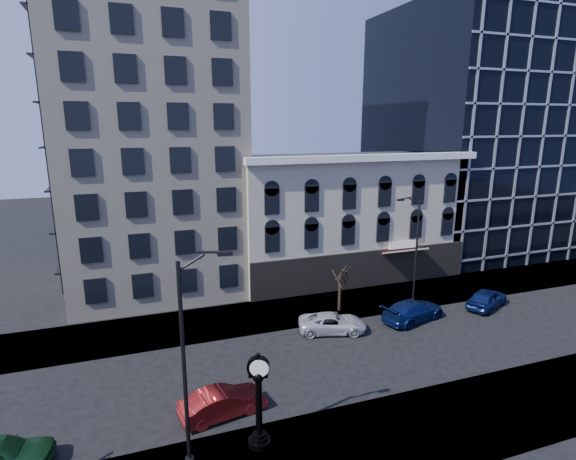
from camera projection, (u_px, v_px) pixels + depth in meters
name	position (u px, v px, depth m)	size (l,w,h in m)	color
ground	(279.00, 368.00, 28.56)	(160.00, 160.00, 0.00)	black
sidewalk_far	(248.00, 317.00, 35.89)	(160.00, 6.00, 0.12)	gray
sidewalk_near	(332.00, 452.00, 21.20)	(160.00, 6.00, 0.12)	gray
cream_tower	(145.00, 75.00, 39.41)	(15.90, 15.40, 42.50)	beige
victorian_row	(342.00, 216.00, 45.60)	(22.60, 11.19, 12.50)	#BDB59B
glass_office	(474.00, 133.00, 54.77)	(20.00, 20.15, 28.00)	black
street_clock	(259.00, 404.00, 21.11)	(1.10, 1.10, 4.87)	black
street_lamp_near	(199.00, 305.00, 18.65)	(2.66, 0.49, 10.26)	black
street_lamp_far	(411.00, 223.00, 36.63)	(2.46, 0.43, 9.48)	black
bare_tree_far	(340.00, 269.00, 36.32)	(2.74, 2.74, 4.71)	black
car_near_b	(223.00, 403.00, 23.82)	(1.60, 4.60, 1.51)	maroon
car_far_a	(333.00, 323.00, 33.40)	(2.32, 5.04, 1.40)	silver
car_far_b	(413.00, 310.00, 35.33)	(2.29, 5.64, 1.64)	#0C194C
car_far_c	(487.00, 298.00, 37.80)	(1.92, 4.77, 1.63)	#0C194C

